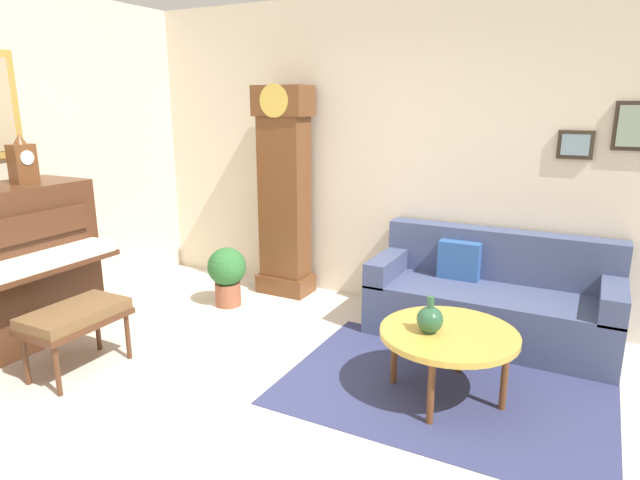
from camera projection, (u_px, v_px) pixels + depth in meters
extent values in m
cube|color=beige|center=(242.00, 430.00, 3.27)|extent=(6.40, 6.00, 0.10)
cube|color=beige|center=(389.00, 155.00, 4.97)|extent=(5.30, 0.10, 2.80)
cube|color=#33281E|center=(575.00, 145.00, 4.19)|extent=(0.26, 0.03, 0.22)
cube|color=#7A93A3|center=(575.00, 145.00, 4.17)|extent=(0.20, 0.01, 0.16)
cube|color=navy|center=(444.00, 389.00, 3.63)|extent=(2.10, 1.50, 0.01)
cube|color=#4C2B19|center=(31.00, 272.00, 3.90)|extent=(0.28, 1.38, 0.04)
cube|color=white|center=(30.00, 264.00, 3.89)|extent=(0.26, 1.32, 0.08)
cube|color=#4C2B19|center=(16.00, 230.00, 3.88)|extent=(0.03, 1.20, 0.20)
cube|color=#4C2B19|center=(76.00, 321.00, 3.79)|extent=(0.42, 0.70, 0.04)
cube|color=brown|center=(75.00, 313.00, 3.78)|extent=(0.40, 0.68, 0.08)
cylinder|color=#4C2B19|center=(57.00, 371.00, 3.52)|extent=(0.04, 0.04, 0.36)
cylinder|color=#4C2B19|center=(128.00, 336.00, 4.03)|extent=(0.04, 0.04, 0.36)
cylinder|color=#4C2B19|center=(25.00, 360.00, 3.66)|extent=(0.04, 0.04, 0.36)
cylinder|color=#4C2B19|center=(98.00, 328.00, 4.17)|extent=(0.04, 0.04, 0.36)
cube|color=brown|center=(286.00, 283.00, 5.48)|extent=(0.52, 0.34, 0.18)
cube|color=brown|center=(285.00, 205.00, 5.28)|extent=(0.44, 0.28, 1.78)
cube|color=brown|center=(283.00, 101.00, 5.03)|extent=(0.52, 0.32, 0.28)
cylinder|color=gold|center=(274.00, 101.00, 4.90)|extent=(0.30, 0.02, 0.30)
cylinder|color=gold|center=(282.00, 200.00, 5.22)|extent=(0.03, 0.03, 0.70)
cube|color=#424C70|center=(489.00, 313.00, 4.38)|extent=(1.90, 0.80, 0.42)
cube|color=#424C70|center=(500.00, 256.00, 4.54)|extent=(1.90, 0.20, 0.44)
cube|color=#424C70|center=(390.00, 265.00, 4.69)|extent=(0.18, 0.80, 0.20)
cube|color=#424C70|center=(614.00, 297.00, 3.92)|extent=(0.18, 0.80, 0.20)
cube|color=#2D5699|center=(459.00, 260.00, 4.54)|extent=(0.34, 0.12, 0.32)
cylinder|color=gold|center=(449.00, 334.00, 3.45)|extent=(0.88, 0.88, 0.04)
torus|color=brown|center=(449.00, 334.00, 3.45)|extent=(0.88, 0.88, 0.04)
cylinder|color=brown|center=(460.00, 345.00, 3.82)|extent=(0.04, 0.04, 0.42)
cylinder|color=brown|center=(504.00, 379.00, 3.35)|extent=(0.04, 0.04, 0.42)
cylinder|color=brown|center=(431.00, 392.00, 3.20)|extent=(0.04, 0.04, 0.42)
cylinder|color=brown|center=(394.00, 355.00, 3.67)|extent=(0.04, 0.04, 0.42)
cube|color=brown|center=(23.00, 164.00, 4.18)|extent=(0.12, 0.18, 0.30)
cylinder|color=white|center=(27.00, 158.00, 4.14)|extent=(0.01, 0.11, 0.11)
cone|color=brown|center=(19.00, 139.00, 4.13)|extent=(0.10, 0.10, 0.08)
cylinder|color=#234C33|center=(429.00, 331.00, 3.43)|extent=(0.09, 0.09, 0.01)
sphere|color=#285638|center=(430.00, 320.00, 3.41)|extent=(0.17, 0.17, 0.17)
cylinder|color=#285638|center=(431.00, 303.00, 3.38)|extent=(0.04, 0.04, 0.08)
cylinder|color=#935138|center=(228.00, 294.00, 5.11)|extent=(0.24, 0.24, 0.22)
sphere|color=#2D6B33|center=(227.00, 267.00, 5.04)|extent=(0.36, 0.36, 0.36)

